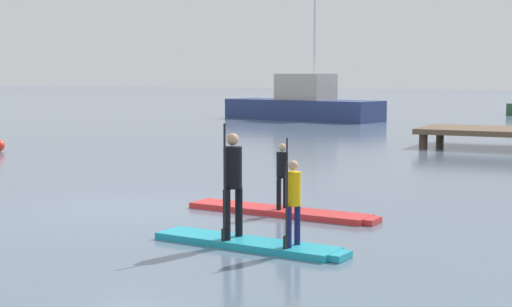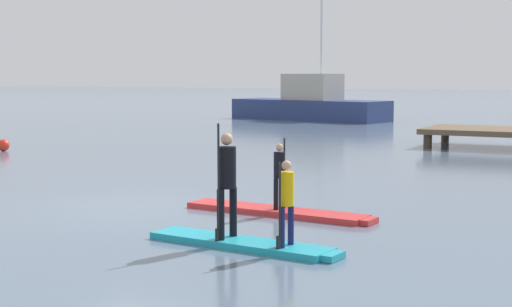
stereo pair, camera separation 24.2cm
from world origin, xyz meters
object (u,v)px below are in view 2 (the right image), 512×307
object	(u,v)px
paddler_adult	(227,178)
paddler_child_solo	(280,172)
fishing_boat_green_midground	(310,104)
mooring_buoy_near	(3,145)
paddleboard_far	(244,244)
paddler_child_front	(286,198)
paddleboard_near	(279,212)

from	to	relation	value
paddler_adult	paddler_child_solo	bearing A→B (deg)	98.52
paddler_child_solo	fishing_boat_green_midground	xyz separation A→B (m)	(-10.88, 26.43, 0.11)
paddler_adult	mooring_buoy_near	xyz separation A→B (m)	(-13.12, 8.56, -0.77)
paddleboard_far	paddler_child_front	size ratio (longest dim) A/B	2.56
paddler_child_solo	paddleboard_far	size ratio (longest dim) A/B	0.41
paddler_child_solo	paddler_adult	xyz separation A→B (m)	(0.38, -2.54, 0.22)
paddler_adult	paddler_child_front	size ratio (longest dim) A/B	1.41
paddleboard_near	mooring_buoy_near	world-z (taller)	mooring_buoy_near
paddleboard_near	paddler_child_solo	xyz separation A→B (m)	(0.01, 0.01, 0.70)
paddleboard_near	paddler_adult	world-z (taller)	paddler_adult
paddleboard_near	paddler_adult	bearing A→B (deg)	-81.20
paddler_adult	mooring_buoy_near	world-z (taller)	paddler_adult
paddler_child_front	fishing_boat_green_midground	xyz separation A→B (m)	(-12.24, 29.05, 0.09)
paddler_adult	paddler_child_front	world-z (taller)	paddler_adult
paddler_child_front	mooring_buoy_near	size ratio (longest dim) A/B	3.05
mooring_buoy_near	paddleboard_near	bearing A→B (deg)	-25.37
paddler_adult	mooring_buoy_near	bearing A→B (deg)	146.87
fishing_boat_green_midground	paddleboard_near	bearing A→B (deg)	-67.64
fishing_boat_green_midground	mooring_buoy_near	bearing A→B (deg)	-95.19
paddler_adult	fishing_boat_green_midground	distance (m)	31.08
paddleboard_near	paddler_child_solo	bearing A→B (deg)	44.47
paddler_child_solo	paddler_adult	world-z (taller)	paddler_adult
paddleboard_near	paddler_adult	distance (m)	2.71
mooring_buoy_near	fishing_boat_green_midground	bearing A→B (deg)	84.81
paddler_child_solo	paddler_child_front	world-z (taller)	paddler_child_solo
paddler_child_solo	paddler_child_front	bearing A→B (deg)	-62.65
paddler_child_solo	fishing_boat_green_midground	distance (m)	28.58
paddler_child_solo	paddler_adult	size ratio (longest dim) A/B	0.74
mooring_buoy_near	paddler_child_solo	bearing A→B (deg)	-25.31
paddleboard_far	paddler_child_front	distance (m)	1.00
paddler_child_front	fishing_boat_green_midground	world-z (taller)	fishing_boat_green_midground
paddleboard_near	fishing_boat_green_midground	size ratio (longest dim) A/B	0.39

